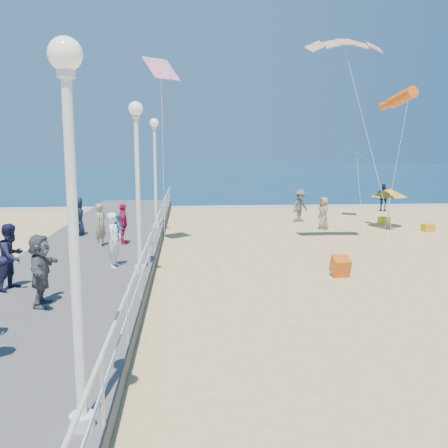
{
  "coord_description": "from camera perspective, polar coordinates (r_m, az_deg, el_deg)",
  "views": [
    {
      "loc": [
        -3.84,
        -15.68,
        4.33
      ],
      "look_at": [
        -2.5,
        2.0,
        1.6
      ],
      "focal_mm": 40.0,
      "sensor_mm": 36.0,
      "label": 1
    }
  ],
  "objects": [
    {
      "name": "kite_diamond_green",
      "position": [
        31.9,
        14.88,
        7.87
      ],
      "size": [
        1.17,
        1.27,
        0.57
      ],
      "primitive_type": "cube",
      "rotation": [
        0.56,
        0.0,
        1.28
      ],
      "color": "green"
    },
    {
      "name": "surf_line",
      "position": [
        36.64,
        1.71,
        2.01
      ],
      "size": [
        160.0,
        1.2,
        0.04
      ],
      "primitive_type": "cube",
      "color": "white",
      "rests_on": "ground"
    },
    {
      "name": "spectator_4",
      "position": [
        23.29,
        -16.36,
        0.84
      ],
      "size": [
        0.65,
        0.91,
        1.74
      ],
      "primitive_type": "imported",
      "rotation": [
        0.0,
        0.0,
        1.69
      ],
      "color": "#171F33",
      "rests_on": "boardwalk"
    },
    {
      "name": "railing",
      "position": [
        16.03,
        -8.59,
        -2.43
      ],
      "size": [
        0.05,
        42.0,
        0.55
      ],
      "color": "white",
      "rests_on": "boardwalk"
    },
    {
      "name": "beach_chair_right",
      "position": [
        27.93,
        22.29,
        -0.41
      ],
      "size": [
        0.55,
        0.55,
        0.4
      ],
      "primitive_type": "cube",
      "color": "orange",
      "rests_on": "ground"
    },
    {
      "name": "spectator_7",
      "position": [
        15.11,
        -23.11,
        -3.43
      ],
      "size": [
        0.95,
        1.08,
        1.86
      ],
      "primitive_type": "imported",
      "rotation": [
        0.0,
        0.0,
        1.25
      ],
      "color": "#191A38",
      "rests_on": "boardwalk"
    },
    {
      "name": "box_kite",
      "position": [
        17.34,
        13.15,
        -4.93
      ],
      "size": [
        0.6,
        0.75,
        0.74
      ],
      "primitive_type": "cube",
      "rotation": [
        0.31,
        0.0,
        0.08
      ],
      "color": "red",
      "rests_on": "ground"
    },
    {
      "name": "spectator_3",
      "position": [
        20.82,
        -11.45,
        0.01
      ],
      "size": [
        0.57,
        1.03,
        1.66
      ],
      "primitive_type": "imported",
      "rotation": [
        0.0,
        0.0,
        1.75
      ],
      "color": "#B51643",
      "rests_on": "boardwalk"
    },
    {
      "name": "boardwalk",
      "position": [
        16.63,
        -17.0,
        -6.02
      ],
      "size": [
        5.0,
        44.0,
        0.4
      ],
      "primitive_type": "cube",
      "color": "#645E5A",
      "rests_on": "ground"
    },
    {
      "name": "kite_windsock",
      "position": [
        25.75,
        19.69,
        13.46
      ],
      "size": [
        1.07,
        3.02,
        1.15
      ],
      "primitive_type": "cylinder",
      "rotation": [
        1.36,
        0.0,
        0.17
      ],
      "color": "#E45D13"
    },
    {
      "name": "ground",
      "position": [
        16.72,
        9.16,
        -6.37
      ],
      "size": [
        160.0,
        160.0,
        0.0
      ],
      "primitive_type": "plane",
      "color": "#E7C079",
      "rests_on": "ground"
    },
    {
      "name": "ocean",
      "position": [
        80.89,
        -1.62,
        5.7
      ],
      "size": [
        160.0,
        90.0,
        0.05
      ],
      "primitive_type": "cube",
      "color": "#0C304C",
      "rests_on": "ground"
    },
    {
      "name": "beach_chair_left",
      "position": [
        29.92,
        17.81,
        0.4
      ],
      "size": [
        0.55,
        0.55,
        0.4
      ],
      "primitive_type": "cube",
      "color": "yellow",
      "rests_on": "ground"
    },
    {
      "name": "spectator_5",
      "position": [
        13.24,
        -20.24,
        -4.98
      ],
      "size": [
        0.61,
        1.71,
        1.82
      ],
      "primitive_type": "imported",
      "rotation": [
        0.0,
        0.0,
        1.61
      ],
      "color": "#515255",
      "rests_on": "boardwalk"
    },
    {
      "name": "beach_walker_c",
      "position": [
        27.09,
        11.33,
        1.23
      ],
      "size": [
        0.67,
        0.92,
        1.72
      ],
      "primitive_type": "imported",
      "rotation": [
        0.0,
        0.0,
        -1.41
      ],
      "color": "gray",
      "rests_on": "ground"
    },
    {
      "name": "kite_parafoil",
      "position": [
        22.38,
        13.71,
        19.55
      ],
      "size": [
        3.23,
        0.94,
        0.65
      ],
      "primitive_type": null,
      "rotation": [
        0.44,
        0.0,
        0.0
      ],
      "color": "#CD4218"
    },
    {
      "name": "spectator_6",
      "position": [
        20.48,
        -13.86,
        -0.11
      ],
      "size": [
        0.61,
        0.73,
        1.73
      ],
      "primitive_type": "imported",
      "rotation": [
        0.0,
        0.0,
        1.22
      ],
      "color": "#99926A",
      "rests_on": "boardwalk"
    },
    {
      "name": "beach_umbrella",
      "position": [
        28.47,
        18.38,
        3.43
      ],
      "size": [
        1.9,
        1.9,
        2.14
      ],
      "color": "white",
      "rests_on": "ground"
    },
    {
      "name": "toddler_held",
      "position": [
        16.87,
        -11.89,
        -0.41
      ],
      "size": [
        0.43,
        0.5,
        0.9
      ],
      "primitive_type": "imported",
      "rotation": [
        0.0,
        0.0,
        1.33
      ],
      "color": "teal",
      "rests_on": "boardwalk"
    },
    {
      "name": "woman_holding_toddler",
      "position": [
        16.81,
        -12.42,
        -1.8
      ],
      "size": [
        0.58,
        0.75,
        1.82
      ],
      "primitive_type": "imported",
      "rotation": [
        0.0,
        0.0,
        1.33
      ],
      "color": "white",
      "rests_on": "boardwalk"
    },
    {
      "name": "lamp_post_mid",
      "position": [
        15.77,
        -9.88,
        6.19
      ],
      "size": [
        0.44,
        0.44,
        5.32
      ],
      "color": "white",
      "rests_on": "boardwalk"
    },
    {
      "name": "kite_diamond_redwhite",
      "position": [
        21.67,
        -7.2,
        17.21
      ],
      "size": [
        1.59,
        1.55,
        0.95
      ],
      "primitive_type": "cube",
      "rotation": [
        0.8,
        0.0,
        0.71
      ],
      "color": "#E81B5B"
    },
    {
      "name": "beach_walker_a",
      "position": [
        29.51,
        8.71,
        2.08
      ],
      "size": [
        1.39,
        1.34,
        1.91
      ],
      "primitive_type": "imported",
      "rotation": [
        0.0,
        0.0,
        0.71
      ],
      "color": "#56555A",
      "rests_on": "ground"
    },
    {
      "name": "lamp_post_far",
      "position": [
        24.74,
        -7.89,
        7.12
      ],
      "size": [
        0.44,
        0.44,
        5.32
      ],
      "color": "white",
      "rests_on": "boardwalk"
    },
    {
      "name": "beach_walker_b",
      "position": [
        35.73,
        17.79,
        2.9
      ],
      "size": [
        1.19,
        0.88,
        1.88
      ],
      "primitive_type": "imported",
      "rotation": [
        0.0,
        0.0,
        2.71
      ],
      "color": "#182334",
      "rests_on": "ground"
    },
    {
      "name": "lamp_post_near",
      "position": [
        6.88,
        -16.99,
        2.78
      ],
      "size": [
        0.44,
        0.44,
        5.32
      ],
      "color": "white",
      "rests_on": "boardwalk"
    }
  ]
}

